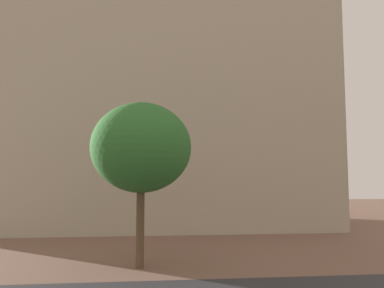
% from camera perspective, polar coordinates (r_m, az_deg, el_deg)
% --- Properties ---
extents(landmark_building, '(24.49, 13.59, 38.75)m').
position_cam_1_polar(landmark_building, '(31.96, -5.59, 9.19)').
color(landmark_building, '#B2A893').
rests_on(landmark_building, ground_plane).
extents(tree_curb_far, '(3.85, 3.85, 6.26)m').
position_cam_1_polar(tree_curb_far, '(15.52, -7.24, -0.56)').
color(tree_curb_far, brown).
rests_on(tree_curb_far, ground_plane).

